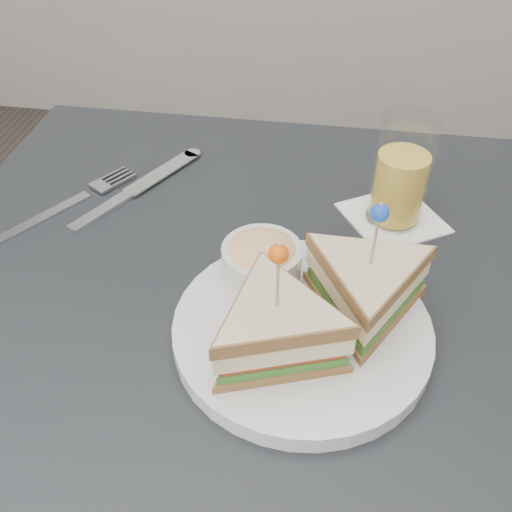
# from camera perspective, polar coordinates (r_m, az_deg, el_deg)

# --- Properties ---
(table) EXTENTS (0.80, 0.80, 0.75)m
(table) POSITION_cam_1_polar(r_m,az_deg,el_deg) (0.69, -0.96, -8.34)
(table) COLOR black
(table) RESTS_ON ground
(plate_meal) EXTENTS (0.32, 0.31, 0.16)m
(plate_meal) POSITION_cam_1_polar(r_m,az_deg,el_deg) (0.57, 5.55, -5.10)
(plate_meal) COLOR silver
(plate_meal) RESTS_ON table
(cutlery_fork) EXTENTS (0.13, 0.19, 0.01)m
(cutlery_fork) POSITION_cam_1_polar(r_m,az_deg,el_deg) (0.80, -17.66, 5.31)
(cutlery_fork) COLOR silver
(cutlery_fork) RESTS_ON table
(cutlery_knife) EXTENTS (0.13, 0.22, 0.01)m
(cutlery_knife) POSITION_cam_1_polar(r_m,az_deg,el_deg) (0.80, -12.08, 6.43)
(cutlery_knife) COLOR white
(cutlery_knife) RESTS_ON table
(drink_set) EXTENTS (0.15, 0.15, 0.14)m
(drink_set) POSITION_cam_1_polar(r_m,az_deg,el_deg) (0.72, 14.26, 7.59)
(drink_set) COLOR white
(drink_set) RESTS_ON table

